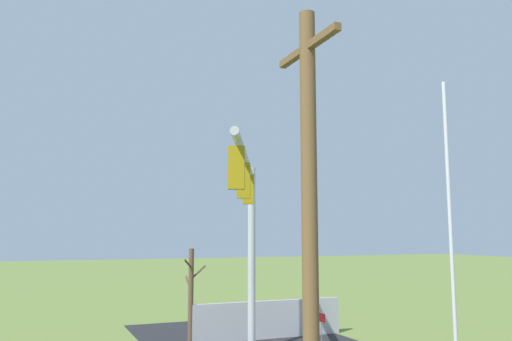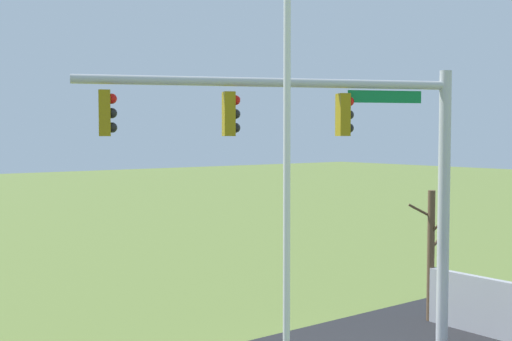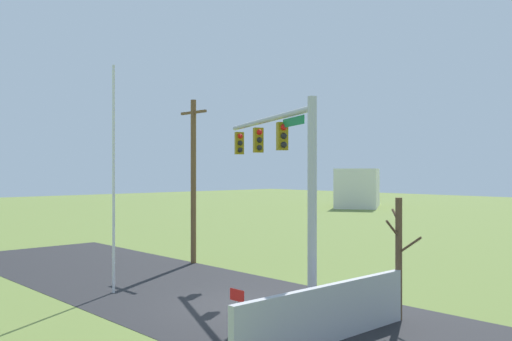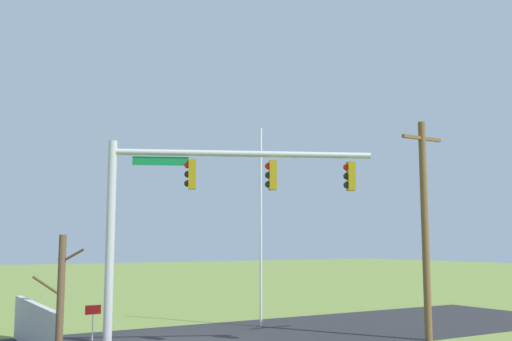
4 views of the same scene
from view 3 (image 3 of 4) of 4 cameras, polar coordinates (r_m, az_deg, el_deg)
The scene contains 10 objects.
ground_plane at distance 18.90m, azimuth -1.99°, elevation -13.56°, with size 160.00×160.00×0.00m, color olive.
road_surface at distance 22.00m, azimuth -8.96°, elevation -11.59°, with size 28.00×8.00×0.01m, color #232326.
sidewalk_corner at distance 16.75m, azimuth 8.41°, elevation -15.33°, with size 6.00×6.00×0.01m, color #B7B5AD.
retaining_fence at distance 14.90m, azimuth 7.26°, elevation -14.33°, with size 0.20×6.47×1.49m, color #A8A8AD.
signal_mast at distance 19.25m, azimuth 2.58°, elevation 1.20°, with size 7.88×3.80×6.65m.
flagpole at distance 20.83m, azimuth -14.32°, elevation -0.84°, with size 0.10×0.10×8.25m, color silver.
utility_pole at distance 26.79m, azimuth -6.40°, elevation -0.77°, with size 1.90×0.26×7.79m.
bare_tree at distance 17.26m, azimuth 14.36°, elevation -8.52°, with size 1.27×1.02×3.63m.
open_sign at distance 15.51m, azimuth -1.95°, elevation -13.14°, with size 0.56×0.04×1.22m.
distant_building at distance 68.26m, azimuth 10.34°, elevation -1.74°, with size 9.14×4.76×4.60m, color silver.
Camera 3 is at (13.90, -12.01, 4.45)m, focal length 39.23 mm.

